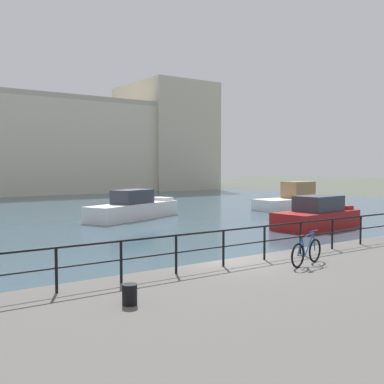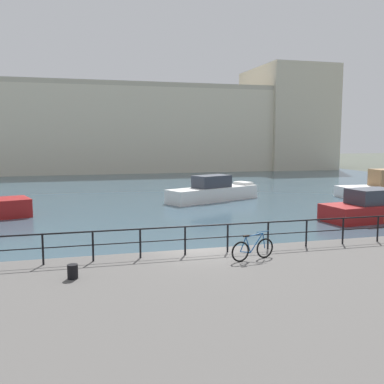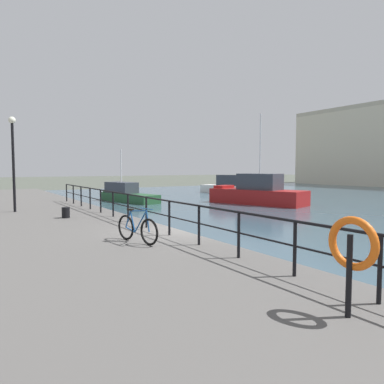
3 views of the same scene
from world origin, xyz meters
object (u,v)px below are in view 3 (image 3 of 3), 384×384
at_px(moored_green_narrowboat, 126,194).
at_px(life_ring_stand, 352,247).
at_px(moored_harbor_tender, 257,193).
at_px(quay_lamp_post, 13,151).
at_px(moored_small_launch, 236,187).
at_px(parked_bicycle, 137,228).
at_px(mooring_bollard, 66,213).

height_order(moored_green_narrowboat, life_ring_stand, moored_green_narrowboat).
xyz_separation_m(moored_harbor_tender, quay_lamp_post, (3.38, -18.41, 2.83)).
bearing_deg(moored_small_launch, moored_green_narrowboat, -97.97).
xyz_separation_m(moored_green_narrowboat, quay_lamp_post, (11.39, -10.10, 3.09)).
bearing_deg(quay_lamp_post, life_ring_stand, 9.26).
bearing_deg(moored_green_narrowboat, moored_harbor_tender, -145.89).
xyz_separation_m(parked_bicycle, life_ring_stand, (6.14, 0.50, 0.59)).
xyz_separation_m(moored_small_launch, mooring_bollard, (17.06, -23.06, 0.31)).
bearing_deg(quay_lamp_post, mooring_bollard, 24.43).
height_order(parked_bicycle, life_ring_stand, life_ring_stand).
relative_size(moored_green_narrowboat, moored_harbor_tender, 0.84).
height_order(moored_small_launch, quay_lamp_post, quay_lamp_post).
relative_size(moored_small_launch, parked_bicycle, 5.37).
xyz_separation_m(moored_green_narrowboat, moored_small_launch, (-2.29, 14.49, 0.15)).
relative_size(moored_green_narrowboat, mooring_bollard, 15.97).
distance_m(moored_green_narrowboat, parked_bicycle, 22.36).
relative_size(moored_harbor_tender, mooring_bollard, 19.11).
xyz_separation_m(moored_harbor_tender, mooring_bollard, (6.76, -16.88, 0.21)).
bearing_deg(moored_small_launch, quay_lamp_post, -77.87).
height_order(moored_harbor_tender, life_ring_stand, moored_harbor_tender).
bearing_deg(moored_harbor_tender, life_ring_stand, 123.15).
xyz_separation_m(moored_green_narrowboat, moored_harbor_tender, (8.00, 8.31, 0.26)).
relative_size(moored_harbor_tender, life_ring_stand, 6.02).
distance_m(mooring_bollard, quay_lamp_post, 4.55).
height_order(moored_green_narrowboat, moored_small_launch, moored_green_narrowboat).
relative_size(moored_small_launch, moored_harbor_tender, 1.11).
distance_m(moored_harbor_tender, life_ring_stand, 24.76).
relative_size(moored_green_narrowboat, moored_small_launch, 0.75).
relative_size(moored_small_launch, quay_lamp_post, 2.11).
xyz_separation_m(life_ring_stand, quay_lamp_post, (-15.60, -2.54, 1.87)).
distance_m(life_ring_stand, quay_lamp_post, 15.92).
xyz_separation_m(moored_green_narrowboat, life_ring_stand, (26.99, -7.56, 1.22)).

